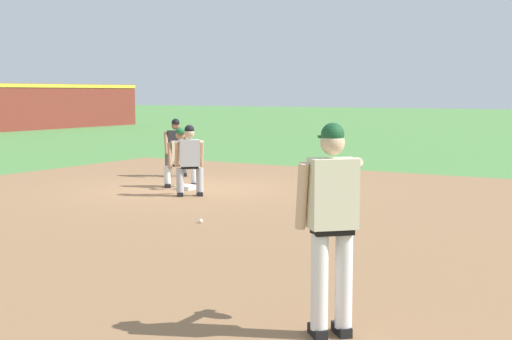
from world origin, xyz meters
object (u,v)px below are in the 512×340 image
Objects in this scene: pitcher at (333,216)px; first_baseman at (182,155)px; umpire at (176,145)px; baserunner at (190,158)px; first_base_bag at (187,187)px; baseball at (201,221)px.

first_baseman is (7.19, 6.94, -0.33)m from pitcher.
baserunner is at bearing -138.33° from umpire.
baserunner is at bearing -136.75° from first_baseman.
first_baseman is at bearing 53.85° from first_base_bag.
pitcher is 1.39× the size of first_baseman.
first_baseman is at bearing 44.02° from pitcher.
first_base_bag is 0.20× the size of pitcher.
first_base_bag is 0.26× the size of baserunner.
umpire is at bearing 40.63° from first_baseman.
baserunner is at bearing 39.14° from baseball.
baseball is at bearing -140.86° from baserunner.
pitcher is at bearing -135.98° from first_baseman.
baserunner reaches higher than first_baseman.
first_baseman is 1.38m from baserunner.
pitcher reaches higher than umpire.
umpire is at bearing 43.43° from pitcher.
baseball is 0.04× the size of pitcher.
pitcher reaches higher than baserunner.
baserunner reaches higher than baseball.
pitcher is (-3.81, -4.07, 1.02)m from baseball.
baseball is at bearing -139.58° from first_baseman.
first_base_bag is at bearing 43.69° from pitcher.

